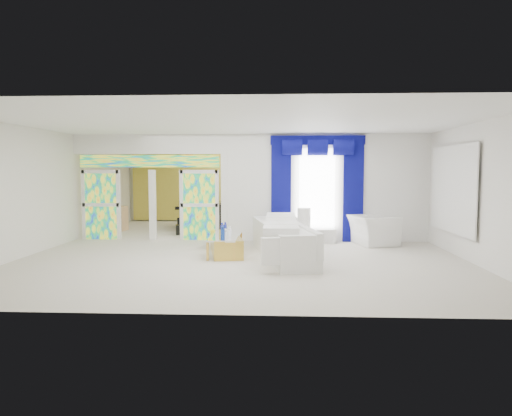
# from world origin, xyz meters

# --- Properties ---
(floor) EXTENTS (12.00, 12.00, 0.00)m
(floor) POSITION_xyz_m (0.00, 0.00, 0.00)
(floor) COLOR #B7AF9E
(floor) RESTS_ON ground
(dividing_wall) EXTENTS (5.70, 0.18, 3.00)m
(dividing_wall) POSITION_xyz_m (2.15, 1.00, 1.50)
(dividing_wall) COLOR white
(dividing_wall) RESTS_ON ground
(dividing_header) EXTENTS (4.30, 0.18, 0.55)m
(dividing_header) POSITION_xyz_m (-2.85, 1.00, 2.73)
(dividing_header) COLOR white
(dividing_header) RESTS_ON dividing_wall
(stained_panel_left) EXTENTS (0.95, 0.04, 2.00)m
(stained_panel_left) POSITION_xyz_m (-4.28, 1.00, 1.00)
(stained_panel_left) COLOR #994C3F
(stained_panel_left) RESTS_ON ground
(stained_panel_right) EXTENTS (0.95, 0.04, 2.00)m
(stained_panel_right) POSITION_xyz_m (-1.42, 1.00, 1.00)
(stained_panel_right) COLOR #994C3F
(stained_panel_right) RESTS_ON ground
(stained_transom) EXTENTS (4.00, 0.05, 0.35)m
(stained_transom) POSITION_xyz_m (-2.85, 1.00, 2.25)
(stained_transom) COLOR #994C3F
(stained_transom) RESTS_ON dividing_header
(window_pane) EXTENTS (1.00, 0.02, 2.30)m
(window_pane) POSITION_xyz_m (1.90, 0.90, 1.45)
(window_pane) COLOR white
(window_pane) RESTS_ON dividing_wall
(blue_drape_left) EXTENTS (0.55, 0.10, 2.80)m
(blue_drape_left) POSITION_xyz_m (0.90, 0.87, 1.40)
(blue_drape_left) COLOR #060342
(blue_drape_left) RESTS_ON ground
(blue_drape_right) EXTENTS (0.55, 0.10, 2.80)m
(blue_drape_right) POSITION_xyz_m (2.90, 0.87, 1.40)
(blue_drape_right) COLOR #060342
(blue_drape_right) RESTS_ON ground
(blue_pelmet) EXTENTS (2.60, 0.12, 0.25)m
(blue_pelmet) POSITION_xyz_m (1.90, 0.87, 2.82)
(blue_pelmet) COLOR #060342
(blue_pelmet) RESTS_ON dividing_wall
(wall_mirror) EXTENTS (0.04, 2.70, 1.90)m
(wall_mirror) POSITION_xyz_m (4.94, -1.00, 1.55)
(wall_mirror) COLOR white
(wall_mirror) RESTS_ON ground
(gold_curtains) EXTENTS (9.70, 0.12, 2.90)m
(gold_curtains) POSITION_xyz_m (0.00, 5.90, 1.50)
(gold_curtains) COLOR gold
(gold_curtains) RESTS_ON ground
(white_sofa) EXTENTS (1.56, 4.00, 0.75)m
(white_sofa) POSITION_xyz_m (0.92, -1.47, 0.37)
(white_sofa) COLOR white
(white_sofa) RESTS_ON ground
(coffee_table) EXTENTS (1.01, 2.05, 0.44)m
(coffee_table) POSITION_xyz_m (-0.43, -1.17, 0.22)
(coffee_table) COLOR gold
(coffee_table) RESTS_ON ground
(console_table) EXTENTS (1.15, 0.44, 0.37)m
(console_table) POSITION_xyz_m (1.83, 0.64, 0.19)
(console_table) COLOR silver
(console_table) RESTS_ON ground
(table_lamp) EXTENTS (0.36, 0.36, 0.58)m
(table_lamp) POSITION_xyz_m (1.53, 0.64, 0.66)
(table_lamp) COLOR silver
(table_lamp) RESTS_ON console_table
(armchair) EXTENTS (1.33, 1.43, 0.78)m
(armchair) POSITION_xyz_m (3.36, 0.36, 0.39)
(armchair) COLOR white
(armchair) RESTS_ON ground
(grand_piano) EXTENTS (1.70, 1.99, 0.87)m
(grand_piano) POSITION_xyz_m (-1.91, 3.79, 0.43)
(grand_piano) COLOR black
(grand_piano) RESTS_ON ground
(piano_bench) EXTENTS (0.98, 0.58, 0.31)m
(piano_bench) POSITION_xyz_m (-1.91, 2.19, 0.15)
(piano_bench) COLOR black
(piano_bench) RESTS_ON ground
(tv_console) EXTENTS (0.61, 0.57, 0.80)m
(tv_console) POSITION_xyz_m (-4.50, 2.97, 0.40)
(tv_console) COLOR #A37651
(tv_console) RESTS_ON ground
(chandelier) EXTENTS (0.60, 0.60, 0.60)m
(chandelier) POSITION_xyz_m (-2.30, 3.40, 2.65)
(chandelier) COLOR gold
(chandelier) RESTS_ON ceiling
(decanters) EXTENTS (0.23, 1.11, 0.26)m
(decanters) POSITION_xyz_m (-0.44, -1.21, 0.53)
(decanters) COLOR #151F95
(decanters) RESTS_ON coffee_table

